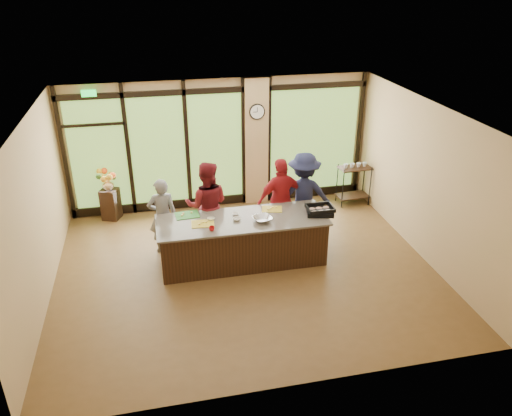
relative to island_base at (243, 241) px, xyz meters
name	(u,v)px	position (x,y,z in m)	size (l,w,h in m)	color
floor	(246,269)	(0.00, -0.30, -0.44)	(7.00, 7.00, 0.00)	brown
ceiling	(244,115)	(0.00, -0.30, 2.56)	(7.00, 7.00, 0.00)	white
back_wall	(220,144)	(0.00, 2.70, 1.06)	(7.00, 7.00, 0.00)	tan
left_wall	(35,217)	(-3.50, -0.30, 1.06)	(6.00, 6.00, 0.00)	tan
right_wall	(425,181)	(3.50, -0.30, 1.06)	(6.00, 6.00, 0.00)	tan
window_wall	(227,149)	(0.16, 2.65, 0.95)	(6.90, 0.12, 3.00)	tan
island_base	(243,241)	(0.00, 0.00, 0.00)	(3.10, 1.00, 0.88)	black
countertop	(242,220)	(0.00, 0.00, 0.46)	(3.20, 1.10, 0.04)	slate
wall_clock	(257,112)	(0.85, 2.57, 1.81)	(0.36, 0.04, 0.36)	black
cook_left	(163,216)	(-1.45, 0.74, 0.34)	(0.57, 0.37, 1.56)	slate
cook_midleft	(207,205)	(-0.56, 0.76, 0.47)	(0.89, 0.69, 1.82)	maroon
cook_midright	(281,200)	(0.95, 0.71, 0.45)	(1.05, 0.44, 1.79)	maroon
cook_right	(303,195)	(1.45, 0.82, 0.48)	(1.18, 0.68, 1.83)	#1A1E3B
roasting_pan	(320,212)	(1.50, -0.09, 0.52)	(0.50, 0.39, 0.09)	black
mixing_bowl	(262,219)	(0.35, -0.16, 0.52)	(0.35, 0.35, 0.09)	silver
cutting_board_left	(187,215)	(-0.99, 0.38, 0.49)	(0.44, 0.33, 0.01)	#348831
cutting_board_center	(203,224)	(-0.75, -0.03, 0.49)	(0.42, 0.31, 0.01)	gold
cutting_board_right	(272,209)	(0.65, 0.29, 0.49)	(0.39, 0.29, 0.01)	gold
prep_bowl_near	(211,219)	(-0.58, 0.09, 0.50)	(0.14, 0.14, 0.04)	silver
prep_bowl_mid	(237,219)	(-0.11, -0.02, 0.50)	(0.15, 0.15, 0.05)	silver
prep_bowl_far	(236,214)	(-0.09, 0.22, 0.49)	(0.12, 0.12, 0.03)	silver
red_ramekin	(212,229)	(-0.62, -0.33, 0.52)	(0.10, 0.10, 0.08)	#AC1115
flower_stand	(111,204)	(-2.56, 2.45, -0.08)	(0.36, 0.36, 0.71)	black
flower_vase	(108,184)	(-2.56, 2.45, 0.40)	(0.25, 0.25, 0.26)	#987B53
bar_cart	(354,179)	(3.10, 2.05, 0.18)	(0.78, 0.48, 1.03)	black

